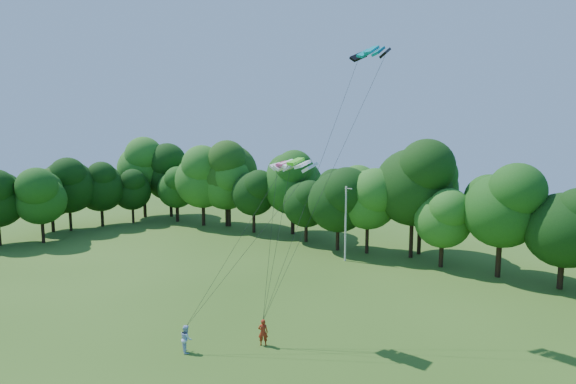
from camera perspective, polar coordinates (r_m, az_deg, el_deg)
The scene contains 9 objects.
utility_pole at distance 51.57m, azimuth 7.33°, elevation -3.92°, with size 1.70×0.46×8.62m.
kite_flyer_left at distance 32.37m, azimuth -3.19°, elevation -17.36°, with size 0.69×0.45×1.88m, color maroon.
kite_flyer_right at distance 32.22m, azimuth -12.80°, elevation -17.69°, with size 0.91×0.70×1.86m, color #B3CFF8.
kite_teal at distance 34.25m, azimuth 10.57°, elevation 17.31°, with size 2.98×1.63×0.74m.
kite_green at distance 30.82m, azimuth 0.98°, elevation 3.90°, with size 3.06×1.51×0.49m.
kite_pink at distance 31.22m, azimuth -0.58°, elevation 3.64°, with size 2.10×1.30×0.34m.
tree_back_west at distance 70.50m, azimuth -7.57°, elevation 2.93°, with size 9.98×9.98×14.52m.
tree_back_center at distance 53.81m, azimuth 15.62°, elevation 1.24°, with size 9.87×9.87×14.36m.
tree_flank_west at distance 74.60m, azimuth -27.93°, elevation 0.46°, with size 7.26×7.26×10.56m.
Camera 1 is at (20.31, -14.26, 14.50)m, focal length 28.00 mm.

